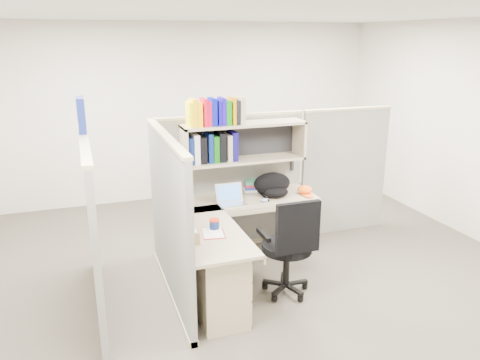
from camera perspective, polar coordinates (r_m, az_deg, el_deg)
name	(u,v)px	position (r m, az deg, el deg)	size (l,w,h in m)	color
ground	(257,280)	(5.08, 2.06, -12.06)	(6.00, 6.00, 0.00)	#39342C
room_shell	(259,129)	(4.52, 2.27, 6.20)	(6.00, 6.00, 6.00)	beige
cubicle	(210,190)	(5.00, -3.64, -1.18)	(3.79, 1.84, 1.95)	#63635E
desk	(228,260)	(4.51, -1.46, -9.68)	(1.74, 1.75, 0.73)	gray
laptop	(232,195)	(5.04, -1.00, -1.83)	(0.30, 0.30, 0.22)	silver
backpack	(274,185)	(5.33, 4.16, -0.60)	(0.43, 0.33, 0.26)	black
orange_cap	(305,190)	(5.46, 7.90, -1.17)	(0.18, 0.20, 0.10)	#E25913
snack_canister	(214,224)	(4.44, -3.14, -5.34)	(0.10, 0.10, 0.10)	#0D1F4F
tissue_box	(193,234)	(4.14, -5.71, -6.56)	(0.11, 0.11, 0.17)	tan
mouse	(265,200)	(5.16, 3.05, -2.46)	(0.10, 0.07, 0.04)	#7B8EAF
paper_cup	(233,192)	(5.35, -0.91, -1.43)	(0.06, 0.06, 0.09)	white
book_stack	(251,185)	(5.55, 1.39, -0.60)	(0.18, 0.24, 0.12)	gray
loose_paper	(213,233)	(4.36, -3.33, -6.44)	(0.19, 0.25, 0.00)	white
task_chair	(288,261)	(4.66, 5.92, -9.85)	(0.54, 0.50, 1.04)	black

